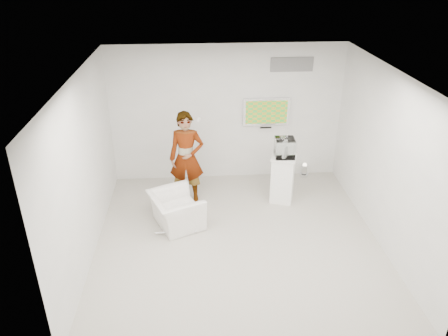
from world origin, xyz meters
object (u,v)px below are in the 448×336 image
Objects in this scene: armchair at (176,210)px; floor_uplight at (304,170)px; pedestal at (283,178)px; person at (187,158)px; tv at (266,112)px.

floor_uplight is at bearing -81.53° from armchair.
pedestal reaches higher than floor_uplight.
tv is at bearing 33.96° from person.
tv is at bearing -69.22° from armchair.
tv is 1.67m from floor_uplight.
tv is 3.17× the size of floor_uplight.
tv is 1.00× the size of pedestal.
pedestal is at bearing 0.40° from person.
person reaches higher than tv.
person is 1.91× the size of pedestal.
armchair is (-1.95, -1.88, -1.23)m from tv.
tv is 1.03× the size of armchair.
tv reaches higher than floor_uplight.
floor_uplight is at bearing 54.35° from pedestal.
floor_uplight is at bearing 22.77° from person.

